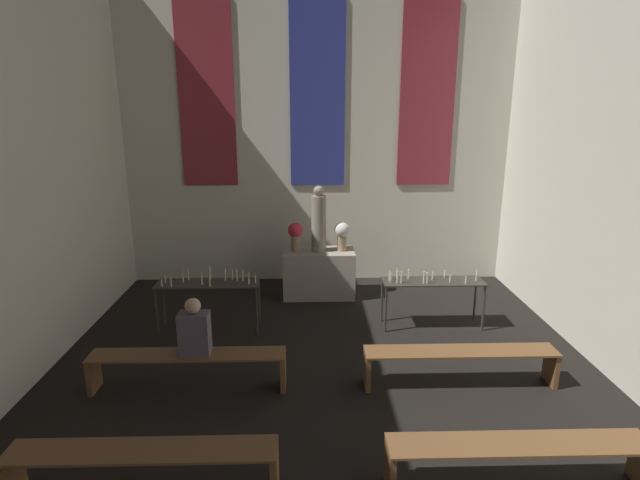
# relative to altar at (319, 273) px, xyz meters

# --- Properties ---
(wall_back) EXTENTS (7.53, 0.16, 5.98)m
(wall_back) POSITION_rel_altar_xyz_m (0.00, 0.99, 2.59)
(wall_back) COLOR beige
(wall_back) RESTS_ON ground_plane
(altar) EXTENTS (1.28, 0.68, 0.86)m
(altar) POSITION_rel_altar_xyz_m (0.00, 0.00, 0.00)
(altar) COLOR gray
(altar) RESTS_ON ground_plane
(statue) EXTENTS (0.26, 0.26, 1.18)m
(statue) POSITION_rel_altar_xyz_m (0.00, 0.00, 0.98)
(statue) COLOR gray
(statue) RESTS_ON altar
(flower_vase_left) EXTENTS (0.27, 0.27, 0.52)m
(flower_vase_left) POSITION_rel_altar_xyz_m (-0.42, 0.00, 0.74)
(flower_vase_left) COLOR #937A5B
(flower_vase_left) RESTS_ON altar
(flower_vase_right) EXTENTS (0.27, 0.27, 0.52)m
(flower_vase_right) POSITION_rel_altar_xyz_m (0.42, 0.00, 0.74)
(flower_vase_right) COLOR #937A5B
(flower_vase_right) RESTS_ON altar
(candle_rack_left) EXTENTS (1.57, 0.46, 0.96)m
(candle_rack_left) POSITION_rel_altar_xyz_m (-1.74, -1.38, 0.25)
(candle_rack_left) COLOR #332D28
(candle_rack_left) RESTS_ON ground_plane
(candle_rack_right) EXTENTS (1.57, 0.46, 0.96)m
(candle_rack_right) POSITION_rel_altar_xyz_m (1.73, -1.39, 0.25)
(candle_rack_right) COLOR #332D28
(candle_rack_right) RESTS_ON ground_plane
(pew_third_left) EXTENTS (2.37, 0.36, 0.47)m
(pew_third_left) POSITION_rel_altar_xyz_m (-1.67, -4.87, -0.07)
(pew_third_left) COLOR brown
(pew_third_left) RESTS_ON ground_plane
(pew_third_right) EXTENTS (2.37, 0.36, 0.47)m
(pew_third_right) POSITION_rel_altar_xyz_m (1.67, -4.87, -0.07)
(pew_third_right) COLOR brown
(pew_third_right) RESTS_ON ground_plane
(pew_back_left) EXTENTS (2.37, 0.36, 0.47)m
(pew_back_left) POSITION_rel_altar_xyz_m (-1.67, -3.12, -0.07)
(pew_back_left) COLOR brown
(pew_back_left) RESTS_ON ground_plane
(pew_back_right) EXTENTS (2.37, 0.36, 0.47)m
(pew_back_right) POSITION_rel_altar_xyz_m (1.67, -3.12, -0.07)
(pew_back_right) COLOR brown
(pew_back_right) RESTS_ON ground_plane
(person_seated) EXTENTS (0.36, 0.24, 0.72)m
(person_seated) POSITION_rel_altar_xyz_m (-1.57, -3.12, 0.36)
(person_seated) COLOR #564C56
(person_seated) RESTS_ON pew_back_left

